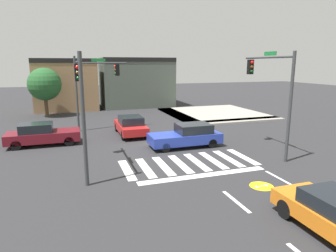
# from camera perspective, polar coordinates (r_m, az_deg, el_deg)

# --- Properties ---
(ground_plane) EXTENTS (120.00, 120.00, 0.00)m
(ground_plane) POSITION_cam_1_polar(r_m,az_deg,el_deg) (20.70, -0.74, -3.29)
(ground_plane) COLOR #2B2B2D
(crosswalk_near) EXTENTS (7.47, 3.15, 0.01)m
(crosswalk_near) POSITION_cam_1_polar(r_m,az_deg,el_deg) (16.66, 4.04, -7.13)
(crosswalk_near) COLOR silver
(crosswalk_near) RESTS_ON ground_plane
(lane_markings) EXTENTS (6.80, 20.25, 0.01)m
(lane_markings) POSITION_cam_1_polar(r_m,az_deg,el_deg) (11.42, 25.04, -17.70)
(lane_markings) COLOR white
(lane_markings) RESTS_ON ground_plane
(bike_detector_marking) EXTENTS (1.08, 1.08, 0.01)m
(bike_detector_marking) POSITION_cam_1_polar(r_m,az_deg,el_deg) (14.27, 17.71, -11.05)
(bike_detector_marking) COLOR yellow
(bike_detector_marking) RESTS_ON ground_plane
(curb_corner_northeast) EXTENTS (10.00, 10.60, 0.15)m
(curb_corner_northeast) POSITION_cam_1_polar(r_m,az_deg,el_deg) (32.41, 8.50, 2.29)
(curb_corner_northeast) COLOR #9E998E
(curb_corner_northeast) RESTS_ON ground_plane
(storefront_row) EXTENTS (16.74, 6.94, 6.22)m
(storefront_row) POSITION_cam_1_polar(r_m,az_deg,el_deg) (38.54, -10.89, 8.26)
(storefront_row) COLOR #93704C
(storefront_row) RESTS_ON ground_plane
(traffic_signal_northwest) EXTENTS (4.21, 0.32, 6.06)m
(traffic_signal_northwest) POSITION_cam_1_polar(r_m,az_deg,el_deg) (24.96, -14.14, 8.51)
(traffic_signal_northwest) COLOR #383A3D
(traffic_signal_northwest) RESTS_ON ground_plane
(traffic_signal_southwest) EXTENTS (0.32, 4.86, 5.97)m
(traffic_signal_southwest) POSITION_cam_1_polar(r_m,az_deg,el_deg) (14.98, -16.67, 6.41)
(traffic_signal_southwest) COLOR #383A3D
(traffic_signal_southwest) RESTS_ON ground_plane
(traffic_signal_southeast) EXTENTS (0.32, 4.59, 6.17)m
(traffic_signal_southeast) POSITION_cam_1_polar(r_m,az_deg,el_deg) (18.63, 19.52, 7.69)
(traffic_signal_southeast) COLOR #383A3D
(traffic_signal_southeast) RESTS_ON ground_plane
(car_maroon) EXTENTS (4.75, 1.83, 1.53)m
(car_maroon) POSITION_cam_1_polar(r_m,az_deg,el_deg) (21.73, -23.29, -1.50)
(car_maroon) COLOR maroon
(car_maroon) RESTS_ON ground_plane
(car_blue) EXTENTS (4.78, 1.91, 1.52)m
(car_blue) POSITION_cam_1_polar(r_m,az_deg,el_deg) (19.69, 3.73, -1.87)
(car_blue) COLOR #23389E
(car_blue) RESTS_ON ground_plane
(car_red) EXTENTS (1.92, 4.47, 1.49)m
(car_red) POSITION_cam_1_polar(r_m,az_deg,el_deg) (23.07, -7.29, 0.12)
(car_red) COLOR red
(car_red) RESTS_ON ground_plane
(roadside_tree) EXTENTS (3.37, 3.37, 5.09)m
(roadside_tree) POSITION_cam_1_polar(r_m,az_deg,el_deg) (33.17, -22.86, 7.46)
(roadside_tree) COLOR #4C3823
(roadside_tree) RESTS_ON ground_plane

